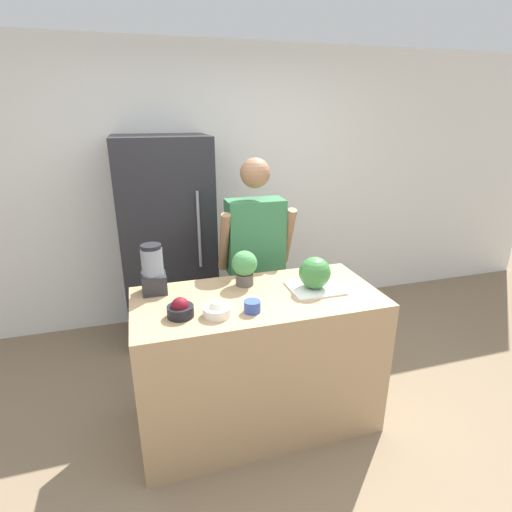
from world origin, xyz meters
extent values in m
plane|color=#7F6B51|center=(0.00, 0.00, 0.00)|extent=(14.00, 14.00, 0.00)
cube|color=white|center=(0.00, 2.05, 1.30)|extent=(8.00, 0.06, 2.60)
cube|color=tan|center=(0.00, 0.36, 0.47)|extent=(1.52, 0.72, 0.93)
cube|color=#232328|center=(-0.43, 1.69, 0.91)|extent=(0.78, 0.62, 1.82)
cylinder|color=gray|center=(-0.20, 1.36, 1.09)|extent=(0.02, 0.02, 0.64)
cube|color=gray|center=(0.18, 1.03, 0.41)|extent=(0.32, 0.18, 0.81)
cube|color=#337247|center=(0.18, 1.03, 1.10)|extent=(0.43, 0.22, 0.58)
sphere|color=#936B4C|center=(0.18, 1.03, 1.58)|extent=(0.22, 0.22, 0.22)
cylinder|color=#936B4C|center=(-0.07, 0.99, 1.09)|extent=(0.07, 0.23, 0.48)
cylinder|color=#936B4C|center=(0.43, 0.99, 1.09)|extent=(0.07, 0.23, 0.48)
cube|color=white|center=(0.38, 0.36, 0.94)|extent=(0.32, 0.29, 0.01)
sphere|color=#3D7F3D|center=(0.37, 0.35, 1.05)|extent=(0.20, 0.20, 0.20)
cylinder|color=black|center=(-0.48, 0.24, 0.96)|extent=(0.15, 0.15, 0.06)
sphere|color=maroon|center=(-0.48, 0.24, 1.00)|extent=(0.10, 0.10, 0.10)
cylinder|color=white|center=(-0.29, 0.19, 0.96)|extent=(0.16, 0.16, 0.05)
sphere|color=white|center=(-0.29, 0.19, 0.99)|extent=(0.08, 0.08, 0.08)
cylinder|color=#334C9E|center=(-0.09, 0.17, 0.97)|extent=(0.10, 0.10, 0.07)
cube|color=#28282D|center=(-0.60, 0.60, 0.99)|extent=(0.15, 0.15, 0.12)
cylinder|color=gray|center=(-0.60, 0.60, 1.14)|extent=(0.13, 0.13, 0.17)
cylinder|color=black|center=(-0.60, 0.60, 1.23)|extent=(0.12, 0.12, 0.02)
cylinder|color=#514C47|center=(-0.03, 0.55, 0.97)|extent=(0.12, 0.12, 0.08)
sphere|color=#478E4C|center=(-0.03, 0.55, 1.08)|extent=(0.17, 0.17, 0.17)
camera|label=1|loc=(-0.65, -1.77, 2.00)|focal=28.00mm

